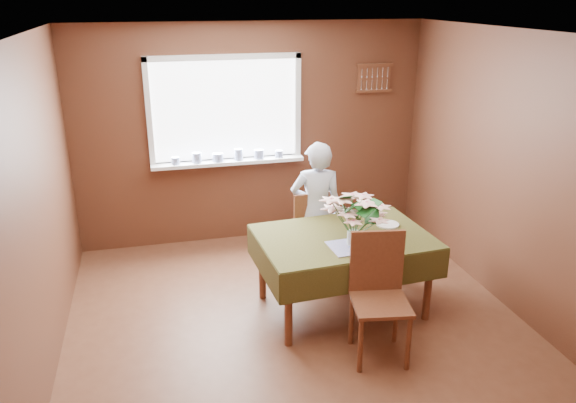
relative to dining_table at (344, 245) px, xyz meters
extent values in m
plane|color=brown|center=(-0.47, -0.38, -0.65)|extent=(4.50, 4.50, 0.00)
plane|color=white|center=(-0.47, -0.38, 1.85)|extent=(4.50, 4.50, 0.00)
plane|color=brown|center=(-0.47, 1.87, 0.60)|extent=(4.00, 0.00, 4.00)
plane|color=brown|center=(-0.47, -2.63, 0.60)|extent=(4.00, 0.00, 4.00)
plane|color=brown|center=(-2.47, -0.38, 0.60)|extent=(0.00, 4.50, 4.50)
plane|color=brown|center=(1.53, -0.38, 0.60)|extent=(0.00, 4.50, 4.50)
cube|color=white|center=(-0.77, 1.85, 0.90)|extent=(1.60, 0.01, 1.10)
cube|color=white|center=(-0.77, 1.84, 1.48)|extent=(1.72, 0.06, 0.06)
cube|color=white|center=(-0.77, 1.84, 0.32)|extent=(1.72, 0.06, 0.06)
cube|color=white|center=(-1.60, 1.84, 0.90)|extent=(0.06, 0.06, 1.22)
cube|color=white|center=(0.06, 1.84, 0.90)|extent=(0.06, 0.06, 1.22)
cube|color=white|center=(-0.77, 1.77, 0.33)|extent=(1.72, 0.20, 0.04)
cylinder|color=white|center=(-1.36, 1.75, 0.39)|extent=(0.09, 0.09, 0.08)
cylinder|color=white|center=(-1.13, 1.75, 0.41)|extent=(0.11, 0.11, 0.12)
cylinder|color=white|center=(-0.89, 1.75, 0.39)|extent=(0.12, 0.12, 0.09)
cylinder|color=white|center=(-0.66, 1.75, 0.41)|extent=(0.10, 0.10, 0.13)
cylinder|color=white|center=(-0.42, 1.75, 0.40)|extent=(0.11, 0.11, 0.10)
cylinder|color=white|center=(-0.19, 1.75, 0.39)|extent=(0.09, 0.09, 0.08)
cube|color=brown|center=(0.98, 1.84, 1.20)|extent=(0.40, 0.03, 0.30)
cube|color=brown|center=(0.98, 1.83, 1.35)|extent=(0.44, 0.04, 0.03)
cube|color=brown|center=(0.98, 1.83, 1.05)|extent=(0.44, 0.04, 0.03)
cylinder|color=brown|center=(-0.62, -0.45, -0.31)|extent=(0.07, 0.07, 0.69)
cylinder|color=brown|center=(0.68, -0.36, -0.31)|extent=(0.07, 0.07, 0.69)
cylinder|color=brown|center=(-0.68, 0.37, -0.31)|extent=(0.07, 0.07, 0.69)
cylinder|color=brown|center=(0.62, 0.45, -0.31)|extent=(0.07, 0.07, 0.69)
cube|color=brown|center=(0.00, 0.00, 0.06)|extent=(1.52, 1.07, 0.04)
cube|color=#333012|center=(0.00, 0.00, 0.08)|extent=(1.58, 1.13, 0.01)
cube|color=#333012|center=(0.03, -0.51, -0.06)|extent=(1.52, 0.11, 0.27)
cube|color=#333012|center=(-0.03, 0.52, -0.06)|extent=(1.52, 0.11, 0.27)
cube|color=#333012|center=(-0.76, -0.05, -0.06)|extent=(0.08, 1.03, 0.27)
cube|color=#333012|center=(0.76, 0.05, -0.06)|extent=(0.08, 1.03, 0.27)
cube|color=#476BCA|center=(0.02, -0.24, 0.09)|extent=(0.46, 0.35, 0.01)
cylinder|color=brown|center=(0.04, 1.07, -0.45)|extent=(0.04, 0.04, 0.41)
cylinder|color=brown|center=(-0.29, 1.04, -0.45)|extent=(0.04, 0.04, 0.41)
cylinder|color=brown|center=(0.07, 0.74, -0.45)|extent=(0.04, 0.04, 0.41)
cylinder|color=brown|center=(-0.26, 0.71, -0.45)|extent=(0.04, 0.04, 0.41)
cube|color=brown|center=(-0.11, 0.89, -0.22)|extent=(0.43, 0.43, 0.03)
cube|color=brown|center=(-0.09, 0.71, 0.02)|extent=(0.39, 0.07, 0.46)
cylinder|color=brown|center=(-0.17, -0.93, -0.42)|extent=(0.04, 0.04, 0.47)
cylinder|color=brown|center=(0.20, -0.99, -0.42)|extent=(0.04, 0.04, 0.47)
cylinder|color=brown|center=(-0.11, -0.56, -0.42)|extent=(0.04, 0.04, 0.47)
cylinder|color=brown|center=(0.26, -0.62, -0.42)|extent=(0.04, 0.04, 0.47)
cube|color=brown|center=(0.04, -0.78, -0.17)|extent=(0.50, 0.50, 0.03)
cube|color=brown|center=(0.07, -0.58, 0.11)|extent=(0.44, 0.10, 0.52)
imported|color=white|center=(-0.05, 0.70, 0.06)|extent=(0.57, 0.43, 1.43)
cylinder|color=white|center=(0.01, -0.20, 0.15)|extent=(0.10, 0.10, 0.13)
cylinder|color=#33662D|center=(0.01, -0.20, 0.25)|extent=(0.06, 0.06, 0.09)
cylinder|color=white|center=(0.48, 0.13, 0.10)|extent=(0.21, 0.21, 0.01)
cube|color=silver|center=(0.14, -0.25, 0.10)|extent=(0.07, 0.20, 0.00)
camera|label=1|loc=(-1.60, -4.34, 2.13)|focal=35.00mm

